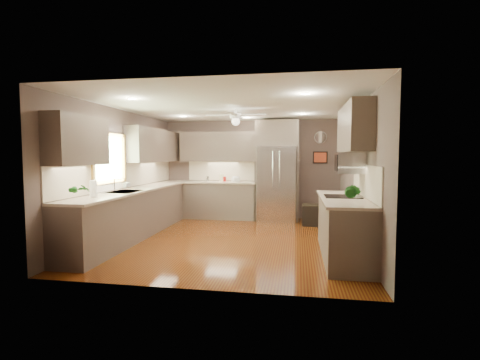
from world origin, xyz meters
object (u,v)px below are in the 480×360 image
(microwave, at_px, (349,163))
(canister_c, at_px, (222,178))
(paper_towel, at_px, (93,189))
(canister_d, at_px, (225,179))
(potted_plant_left, at_px, (80,189))
(soap_bottle, at_px, (127,185))
(potted_plant_right, at_px, (353,192))
(stool, at_px, (311,215))
(canister_b, at_px, (208,179))
(bowl, at_px, (236,181))
(refrigerator, at_px, (277,172))

(microwave, bearing_deg, canister_c, 134.48)
(canister_c, height_order, paper_towel, paper_towel)
(paper_towel, bearing_deg, canister_d, 70.39)
(canister_c, relative_size, potted_plant_left, 0.57)
(soap_bottle, distance_m, potted_plant_right, 4.30)
(canister_d, height_order, stool, canister_d)
(canister_b, distance_m, bowl, 0.73)
(canister_b, bearing_deg, paper_towel, -103.58)
(potted_plant_left, bearing_deg, stool, 44.47)
(canister_b, xyz_separation_m, soap_bottle, (-1.00, -2.33, 0.02))
(canister_d, bearing_deg, bowl, -6.04)
(canister_c, distance_m, stool, 2.44)
(canister_b, height_order, paper_towel, paper_towel)
(canister_d, height_order, potted_plant_left, potted_plant_left)
(canister_b, relative_size, soap_bottle, 0.74)
(canister_c, distance_m, paper_towel, 3.89)
(canister_d, xyz_separation_m, soap_bottle, (-1.44, -2.37, 0.03))
(potted_plant_left, bearing_deg, refrigerator, 55.85)
(potted_plant_right, height_order, refrigerator, refrigerator)
(canister_d, xyz_separation_m, refrigerator, (1.34, -0.09, 0.19))
(soap_bottle, relative_size, potted_plant_left, 0.56)
(potted_plant_right, bearing_deg, canister_d, 122.83)
(canister_b, bearing_deg, refrigerator, -1.68)
(canister_b, bearing_deg, bowl, 0.67)
(canister_b, distance_m, paper_towel, 3.76)
(stool, relative_size, paper_towel, 1.74)
(soap_bottle, height_order, refrigerator, refrigerator)
(canister_d, xyz_separation_m, paper_towel, (-1.31, -3.69, 0.08))
(canister_d, relative_size, microwave, 0.23)
(refrigerator, relative_size, stool, 5.12)
(potted_plant_right, relative_size, stool, 0.76)
(bowl, height_order, paper_towel, paper_towel)
(potted_plant_right, relative_size, microwave, 0.66)
(potted_plant_left, bearing_deg, canister_d, 71.79)
(potted_plant_right, height_order, microwave, microwave)
(potted_plant_right, distance_m, refrigerator, 4.06)
(potted_plant_right, height_order, stool, potted_plant_right)
(potted_plant_right, relative_size, paper_towel, 1.32)
(potted_plant_left, xyz_separation_m, potted_plant_right, (3.88, 0.05, 0.02))
(refrigerator, distance_m, paper_towel, 4.47)
(microwave, height_order, paper_towel, microwave)
(canister_d, relative_size, potted_plant_right, 0.34)
(canister_b, height_order, microwave, microwave)
(potted_plant_left, relative_size, bowl, 1.42)
(stool, bearing_deg, refrigerator, 147.96)
(stool, bearing_deg, potted_plant_left, -135.53)
(microwave, xyz_separation_m, paper_towel, (-3.98, -0.89, -0.40))
(paper_towel, bearing_deg, soap_bottle, 95.28)
(refrigerator, height_order, stool, refrigerator)
(potted_plant_left, relative_size, microwave, 0.59)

